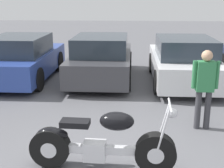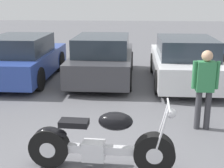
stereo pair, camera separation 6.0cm
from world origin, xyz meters
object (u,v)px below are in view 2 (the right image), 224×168
(motorcycle, at_px, (99,144))
(parked_car_blue, at_px, (24,59))
(parked_car_dark_grey, at_px, (103,59))
(parked_car_white, at_px, (184,62))
(person_standing, at_px, (205,84))

(motorcycle, bearing_deg, parked_car_blue, 120.13)
(parked_car_blue, bearing_deg, motorcycle, -59.87)
(parked_car_dark_grey, bearing_deg, parked_car_blue, -175.96)
(motorcycle, height_order, parked_car_blue, parked_car_blue)
(motorcycle, height_order, parked_car_dark_grey, parked_car_dark_grey)
(parked_car_white, bearing_deg, person_standing, -92.07)
(motorcycle, bearing_deg, parked_car_dark_grey, 95.32)
(motorcycle, distance_m, parked_car_white, 5.52)
(motorcycle, height_order, parked_car_white, parked_car_white)
(parked_car_blue, xyz_separation_m, person_standing, (4.92, -3.55, 0.27))
(motorcycle, xyz_separation_m, person_standing, (1.89, 1.66, 0.53))
(parked_car_blue, height_order, parked_car_dark_grey, same)
(motorcycle, relative_size, parked_car_blue, 0.55)
(person_standing, bearing_deg, motorcycle, -138.81)
(motorcycle, relative_size, person_standing, 1.41)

